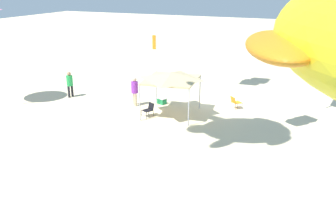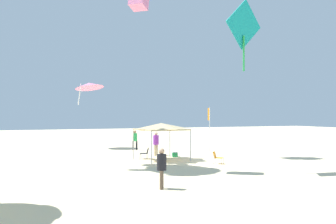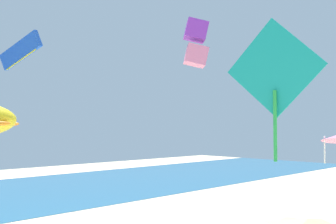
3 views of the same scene
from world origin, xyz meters
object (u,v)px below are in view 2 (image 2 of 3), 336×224
person_beachcomber (135,138)px  canopy_tent (161,127)px  folding_chair_right_of_tent (145,152)px  banner_flag (209,125)px  person_watching_sky (162,165)px  kite_diamond_teal (244,27)px  folding_chair_facing_ocean (217,157)px  person_near_umbrella (156,142)px  cooler_box (175,154)px  kite_delta_pink (89,85)px

person_beachcomber → canopy_tent: bearing=-87.2°
folding_chair_right_of_tent → banner_flag: (2.84, -6.96, 1.91)m
folding_chair_right_of_tent → person_watching_sky: size_ratio=0.45×
canopy_tent → person_watching_sky: size_ratio=1.97×
kite_diamond_teal → banner_flag: bearing=-116.3°
kite_diamond_teal → folding_chair_facing_ocean: bearing=-102.1°
person_watching_sky → person_near_umbrella: person_near_umbrella is taller
canopy_tent → folding_chair_facing_ocean: 4.72m
cooler_box → person_watching_sky: 12.55m
cooler_box → person_near_umbrella: (1.46, 1.02, 0.92)m
kite_delta_pink → cooler_box: bearing=-91.1°
canopy_tent → person_near_umbrella: size_ratio=1.87×
cooler_box → banner_flag: banner_flag is taller
person_watching_sky → kite_delta_pink: size_ratio=0.48×
person_near_umbrella → cooler_box: bearing=82.1°
folding_chair_facing_ocean → person_beachcomber: person_beachcomber is taller
folding_chair_right_of_tent → person_watching_sky: (-10.91, 3.01, 0.59)m
person_beachcomber → cooler_box: bearing=-73.3°
canopy_tent → cooler_box: (1.44, -1.70, -2.21)m
folding_chair_facing_ocean → folding_chair_right_of_tent: bearing=81.6°
folding_chair_facing_ocean → cooler_box: bearing=55.1°
person_near_umbrella → kite_delta_pink: size_ratio=0.51×
canopy_tent → folding_chair_facing_ocean: bearing=-141.0°
kite_delta_pink → person_watching_sky: bearing=-118.2°
canopy_tent → cooler_box: canopy_tent is taller
canopy_tent → person_near_umbrella: bearing=-13.2°
person_watching_sky → kite_delta_pink: (21.43, -0.81, 5.08)m
folding_chair_facing_ocean → person_beachcomber: bearing=54.2°
canopy_tent → banner_flag: (3.96, -6.13, -0.03)m
canopy_tent → folding_chair_right_of_tent: 2.39m
cooler_box → person_beachcomber: 6.74m
folding_chair_facing_ocean → canopy_tent: bearing=82.3°
folding_chair_facing_ocean → person_beachcomber: 11.58m
folding_chair_facing_ocean → banner_flag: (7.30, -3.42, 1.91)m
folding_chair_right_of_tent → kite_diamond_teal: kite_diamond_teal is taller
banner_flag → kite_diamond_teal: kite_diamond_teal is taller
cooler_box → person_watching_sky: bearing=153.7°
kite_delta_pink → kite_diamond_teal: 19.50m
person_watching_sky → person_near_umbrella: bearing=-175.3°
person_near_umbrella → folding_chair_facing_ocean: bearing=65.3°
canopy_tent → cooler_box: 3.14m
folding_chair_right_of_tent → folding_chair_facing_ocean: (-4.46, -3.54, 0.00)m
person_beachcomber → person_watching_sky: bearing=-97.2°
canopy_tent → folding_chair_right_of_tent: size_ratio=4.37×
person_watching_sky → kite_diamond_teal: bearing=138.7°
person_watching_sky → cooler_box: bearing=178.0°
person_near_umbrella → person_beachcomber: size_ratio=1.05×
kite_delta_pink → kite_diamond_teal: size_ratio=0.91×
banner_flag → person_beachcomber: size_ratio=2.18×
person_watching_sky → person_near_umbrella: 13.47m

